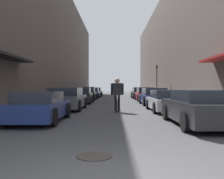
{
  "coord_description": "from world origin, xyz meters",
  "views": [
    {
      "loc": [
        -0.1,
        -3.26,
        1.37
      ],
      "look_at": [
        -0.22,
        10.74,
        1.24
      ],
      "focal_mm": 40.0,
      "sensor_mm": 36.0,
      "label": 1
    }
  ],
  "objects_px": {
    "parked_car_left_4": "(92,93)",
    "parked_car_right_2": "(154,97)",
    "parked_car_left_1": "(67,99)",
    "parked_car_right_0": "(199,108)",
    "parked_car_right_3": "(145,94)",
    "parked_car_left_0": "(40,107)",
    "parked_car_left_3": "(87,94)",
    "skateboarder": "(117,91)",
    "parked_car_right_1": "(167,101)",
    "manhole_cover": "(94,156)",
    "traffic_light": "(157,78)",
    "parked_car_left_2": "(81,96)",
    "parked_car_left_5": "(95,92)",
    "parked_car_right_4": "(140,93)"
  },
  "relations": [
    {
      "from": "parked_car_left_5",
      "to": "parked_car_left_4",
      "type": "bearing_deg",
      "value": -89.95
    },
    {
      "from": "parked_car_right_4",
      "to": "skateboarder",
      "type": "xyz_separation_m",
      "value": [
        -3.04,
        -17.13,
        0.5
      ]
    },
    {
      "from": "parked_car_left_2",
      "to": "traffic_light",
      "type": "bearing_deg",
      "value": 42.69
    },
    {
      "from": "parked_car_left_5",
      "to": "parked_car_right_3",
      "type": "height_order",
      "value": "parked_car_right_3"
    },
    {
      "from": "parked_car_right_0",
      "to": "parked_car_left_3",
      "type": "bearing_deg",
      "value": 108.54
    },
    {
      "from": "parked_car_right_0",
      "to": "parked_car_left_4",
      "type": "bearing_deg",
      "value": 104.34
    },
    {
      "from": "parked_car_left_1",
      "to": "skateboarder",
      "type": "relative_size",
      "value": 2.43
    },
    {
      "from": "parked_car_left_4",
      "to": "parked_car_left_2",
      "type": "bearing_deg",
      "value": -89.91
    },
    {
      "from": "parked_car_left_4",
      "to": "traffic_light",
      "type": "relative_size",
      "value": 1.13
    },
    {
      "from": "parked_car_right_0",
      "to": "parked_car_right_3",
      "type": "distance_m",
      "value": 16.55
    },
    {
      "from": "parked_car_left_1",
      "to": "parked_car_right_2",
      "type": "distance_m",
      "value": 7.37
    },
    {
      "from": "traffic_light",
      "to": "parked_car_right_4",
      "type": "bearing_deg",
      "value": 119.92
    },
    {
      "from": "parked_car_left_4",
      "to": "parked_car_left_5",
      "type": "relative_size",
      "value": 1.02
    },
    {
      "from": "parked_car_left_4",
      "to": "manhole_cover",
      "type": "xyz_separation_m",
      "value": [
        2.41,
        -26.95,
        -0.64
      ]
    },
    {
      "from": "parked_car_right_2",
      "to": "manhole_cover",
      "type": "height_order",
      "value": "parked_car_right_2"
    },
    {
      "from": "parked_car_left_2",
      "to": "parked_car_left_3",
      "type": "height_order",
      "value": "parked_car_left_3"
    },
    {
      "from": "parked_car_left_0",
      "to": "skateboarder",
      "type": "relative_size",
      "value": 2.23
    },
    {
      "from": "parked_car_left_4",
      "to": "parked_car_right_2",
      "type": "height_order",
      "value": "parked_car_left_4"
    },
    {
      "from": "parked_car_left_2",
      "to": "parked_car_left_3",
      "type": "distance_m",
      "value": 5.76
    },
    {
      "from": "parked_car_right_0",
      "to": "parked_car_right_3",
      "type": "height_order",
      "value": "parked_car_right_3"
    },
    {
      "from": "parked_car_right_0",
      "to": "traffic_light",
      "type": "height_order",
      "value": "traffic_light"
    },
    {
      "from": "parked_car_left_2",
      "to": "skateboarder",
      "type": "height_order",
      "value": "skateboarder"
    },
    {
      "from": "parked_car_left_3",
      "to": "parked_car_right_4",
      "type": "bearing_deg",
      "value": 33.38
    },
    {
      "from": "parked_car_left_3",
      "to": "parked_car_right_1",
      "type": "xyz_separation_m",
      "value": [
        5.97,
        -12.74,
        -0.09
      ]
    },
    {
      "from": "parked_car_left_0",
      "to": "parked_car_right_2",
      "type": "distance_m",
      "value": 11.34
    },
    {
      "from": "parked_car_right_1",
      "to": "parked_car_right_3",
      "type": "relative_size",
      "value": 0.98
    },
    {
      "from": "traffic_light",
      "to": "parked_car_left_3",
      "type": "bearing_deg",
      "value": -170.81
    },
    {
      "from": "parked_car_right_1",
      "to": "parked_car_left_2",
      "type": "bearing_deg",
      "value": 129.65
    },
    {
      "from": "parked_car_left_0",
      "to": "parked_car_left_3",
      "type": "bearing_deg",
      "value": 90.04
    },
    {
      "from": "parked_car_left_3",
      "to": "traffic_light",
      "type": "xyz_separation_m",
      "value": [
        7.79,
        1.26,
        1.75
      ]
    },
    {
      "from": "parked_car_left_3",
      "to": "skateboarder",
      "type": "relative_size",
      "value": 2.18
    },
    {
      "from": "parked_car_left_0",
      "to": "traffic_light",
      "type": "distance_m",
      "value": 19.98
    },
    {
      "from": "parked_car_right_0",
      "to": "parked_car_right_3",
      "type": "xyz_separation_m",
      "value": [
        0.11,
        16.55,
        0.02
      ]
    },
    {
      "from": "parked_car_left_2",
      "to": "parked_car_right_0",
      "type": "xyz_separation_m",
      "value": [
        5.84,
        -12.2,
        -0.03
      ]
    },
    {
      "from": "parked_car_left_4",
      "to": "parked_car_right_3",
      "type": "distance_m",
      "value": 8.72
    },
    {
      "from": "parked_car_right_1",
      "to": "manhole_cover",
      "type": "distance_m",
      "value": 9.88
    },
    {
      "from": "parked_car_right_2",
      "to": "traffic_light",
      "type": "relative_size",
      "value": 1.2
    },
    {
      "from": "parked_car_left_2",
      "to": "parked_car_right_0",
      "type": "relative_size",
      "value": 0.93
    },
    {
      "from": "manhole_cover",
      "to": "traffic_light",
      "type": "bearing_deg",
      "value": 77.36
    },
    {
      "from": "parked_car_left_5",
      "to": "parked_car_right_1",
      "type": "relative_size",
      "value": 0.94
    },
    {
      "from": "parked_car_left_5",
      "to": "parked_car_right_0",
      "type": "xyz_separation_m",
      "value": [
        5.86,
        -28.16,
        -0.01
      ]
    },
    {
      "from": "manhole_cover",
      "to": "traffic_light",
      "type": "xyz_separation_m",
      "value": [
        5.22,
        23.26,
        2.42
      ]
    },
    {
      "from": "parked_car_left_0",
      "to": "parked_car_left_3",
      "type": "height_order",
      "value": "parked_car_left_3"
    },
    {
      "from": "parked_car_right_0",
      "to": "skateboarder",
      "type": "distance_m",
      "value": 5.71
    },
    {
      "from": "parked_car_left_4",
      "to": "parked_car_right_4",
      "type": "bearing_deg",
      "value": -8.3
    },
    {
      "from": "parked_car_right_1",
      "to": "skateboarder",
      "type": "bearing_deg",
      "value": -173.57
    },
    {
      "from": "parked_car_left_3",
      "to": "skateboarder",
      "type": "bearing_deg",
      "value": -76.49
    },
    {
      "from": "parked_car_left_2",
      "to": "parked_car_left_5",
      "type": "distance_m",
      "value": 15.96
    },
    {
      "from": "parked_car_left_1",
      "to": "parked_car_right_2",
      "type": "relative_size",
      "value": 1.01
    },
    {
      "from": "parked_car_right_4",
      "to": "skateboarder",
      "type": "relative_size",
      "value": 2.55
    }
  ]
}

